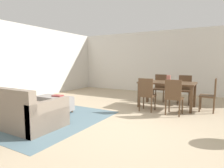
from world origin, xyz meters
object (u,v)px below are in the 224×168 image
(couch, at_px, (17,112))
(book_on_ottoman, at_px, (58,96))
(dining_chair_near_left, at_px, (147,93))
(dining_chair_near_right, at_px, (174,95))
(vase_centerpiece, at_px, (169,79))
(dining_chair_far_right, at_px, (185,88))
(dining_table, at_px, (167,85))
(dining_chair_far_left, at_px, (160,86))
(ottoman_table, at_px, (54,103))
(dining_chair_head_east, at_px, (211,93))

(couch, height_order, book_on_ottoman, couch)
(dining_chair_near_left, relative_size, book_on_ottoman, 3.54)
(dining_chair_near_right, bearing_deg, vase_centerpiece, 111.87)
(dining_chair_near_left, distance_m, dining_chair_far_right, 1.76)
(dining_table, bearing_deg, dining_chair_far_left, 117.47)
(ottoman_table, bearing_deg, couch, -85.54)
(dining_chair_near_right, distance_m, book_on_ottoman, 3.05)
(couch, distance_m, dining_chair_near_right, 3.70)
(dining_chair_head_east, height_order, book_on_ottoman, dining_chair_head_east)
(dining_chair_far_left, bearing_deg, book_on_ottoman, -124.98)
(couch, xyz_separation_m, dining_chair_far_left, (2.00, 4.06, 0.23))
(dining_chair_far_right, bearing_deg, vase_centerpiece, -112.85)
(dining_table, bearing_deg, couch, -126.97)
(ottoman_table, distance_m, dining_chair_far_right, 4.10)
(dining_chair_near_right, distance_m, dining_chair_far_right, 1.63)
(vase_centerpiece, bearing_deg, dining_table, 166.86)
(dining_chair_near_right, height_order, dining_chair_far_right, same)
(dining_chair_head_east, height_order, vase_centerpiece, vase_centerpiece)
(dining_chair_far_left, bearing_deg, dining_table, -62.53)
(book_on_ottoman, bearing_deg, couch, -89.85)
(couch, height_order, dining_chair_far_left, dining_chair_far_left)
(ottoman_table, relative_size, dining_chair_near_left, 1.09)
(book_on_ottoman, bearing_deg, vase_centerpiece, 39.30)
(dining_chair_far_left, bearing_deg, dining_chair_near_left, -87.58)
(dining_table, height_order, dining_chair_near_right, dining_chair_near_right)
(dining_table, xyz_separation_m, dining_chair_far_left, (-0.43, 0.83, -0.15))
(dining_table, distance_m, dining_chair_head_east, 1.19)
(couch, height_order, dining_table, couch)
(couch, height_order, ottoman_table, couch)
(ottoman_table, height_order, dining_chair_far_left, dining_chair_far_left)
(couch, bearing_deg, dining_table, 53.03)
(couch, relative_size, dining_table, 1.26)
(dining_chair_far_left, xyz_separation_m, dining_chair_far_right, (0.81, -0.03, 0.00))
(dining_table, height_order, dining_chair_far_right, dining_chair_far_right)
(dining_chair_near_right, relative_size, vase_centerpiece, 4.44)
(dining_chair_near_left, distance_m, book_on_ottoman, 2.42)
(ottoman_table, bearing_deg, dining_chair_head_east, 29.61)
(dining_table, relative_size, dining_chair_far_right, 1.73)
(dining_chair_near_left, relative_size, dining_chair_far_left, 1.00)
(vase_centerpiece, bearing_deg, dining_chair_near_right, -68.13)
(dining_chair_far_right, xyz_separation_m, vase_centerpiece, (-0.34, -0.81, 0.34))
(ottoman_table, height_order, dining_chair_head_east, dining_chair_head_east)
(dining_chair_near_right, bearing_deg, dining_chair_near_left, 177.20)
(dining_chair_near_right, xyz_separation_m, dining_chair_far_left, (-0.80, 1.65, 0.00))
(dining_table, xyz_separation_m, dining_chair_head_east, (1.18, 0.02, -0.15))
(dining_chair_far_right, height_order, vase_centerpiece, vase_centerpiece)
(vase_centerpiece, distance_m, book_on_ottoman, 3.22)
(couch, relative_size, dining_chair_head_east, 2.17)
(book_on_ottoman, bearing_deg, dining_table, 39.88)
(dining_chair_far_left, distance_m, book_on_ottoman, 3.49)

